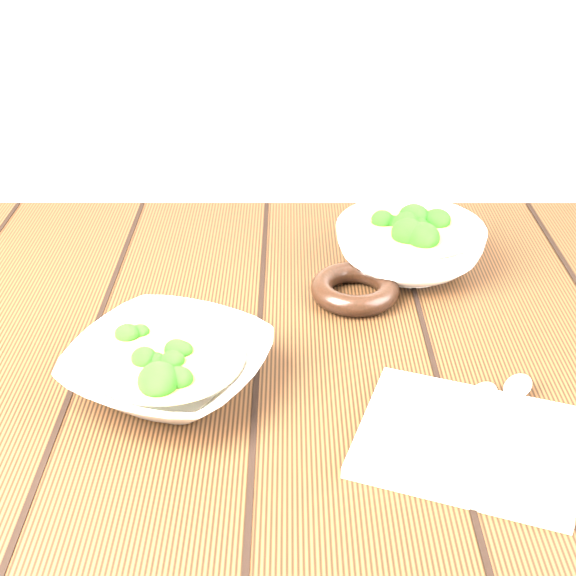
{
  "coord_description": "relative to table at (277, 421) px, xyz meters",
  "views": [
    {
      "loc": [
        0.02,
        -0.78,
        1.28
      ],
      "look_at": [
        0.01,
        0.04,
        0.8
      ],
      "focal_mm": 50.0,
      "sensor_mm": 36.0,
      "label": 1
    }
  ],
  "objects": [
    {
      "name": "soup_bowl_front",
      "position": [
        -0.11,
        -0.09,
        0.15
      ],
      "size": [
        0.27,
        0.27,
        0.06
      ],
      "color": "white",
      "rests_on": "table"
    },
    {
      "name": "soup_bowl_back",
      "position": [
        0.18,
        0.18,
        0.15
      ],
      "size": [
        0.23,
        0.23,
        0.07
      ],
      "color": "white",
      "rests_on": "table"
    },
    {
      "name": "spoon_right",
      "position": [
        0.24,
        -0.13,
        0.13
      ],
      "size": [
        0.11,
        0.15,
        0.01
      ],
      "color": "#B8B4A2",
      "rests_on": "napkin"
    },
    {
      "name": "napkin",
      "position": [
        0.19,
        -0.18,
        0.13
      ],
      "size": [
        0.25,
        0.23,
        0.01
      ],
      "primitive_type": "cube",
      "rotation": [
        0.0,
        0.0,
        -0.34
      ],
      "color": "#EBE5C3",
      "rests_on": "table"
    },
    {
      "name": "trivet",
      "position": [
        0.1,
        0.1,
        0.13
      ],
      "size": [
        0.15,
        0.15,
        0.03
      ],
      "primitive_type": "torus",
      "rotation": [
        0.0,
        0.0,
        -0.36
      ],
      "color": "black",
      "rests_on": "table"
    },
    {
      "name": "spoon_left",
      "position": [
        0.2,
        -0.15,
        0.13
      ],
      "size": [
        0.11,
        0.15,
        0.01
      ],
      "color": "#B8B4A2",
      "rests_on": "napkin"
    },
    {
      "name": "table",
      "position": [
        0.0,
        0.0,
        0.0
      ],
      "size": [
        1.2,
        0.8,
        0.75
      ],
      "color": "#382010",
      "rests_on": "ground"
    }
  ]
}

